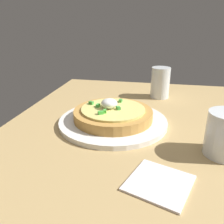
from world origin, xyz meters
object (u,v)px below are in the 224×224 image
object	(u,v)px
plate	(112,121)
cup_near	(159,83)
pizza	(112,113)
napkin	(157,183)

from	to	relation	value
plate	cup_near	distance (cm)	28.38
pizza	cup_near	bearing A→B (deg)	154.81
pizza	napkin	world-z (taller)	pizza
cup_near	napkin	bearing A→B (deg)	0.61
pizza	cup_near	world-z (taller)	cup_near
pizza	napkin	xyz separation A→B (cm)	(22.70, 12.45, -2.63)
cup_near	napkin	world-z (taller)	cup_near
pizza	napkin	size ratio (longest dim) A/B	2.07
pizza	cup_near	xyz separation A→B (cm)	(-25.38, 11.94, 2.31)
cup_near	napkin	size ratio (longest dim) A/B	1.06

